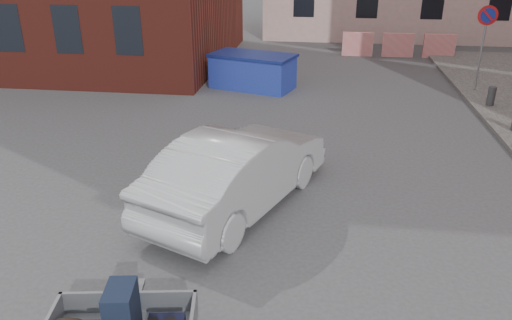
# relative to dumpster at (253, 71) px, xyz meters

# --- Properties ---
(ground) EXTENTS (120.00, 120.00, 0.00)m
(ground) POSITION_rel_dumpster_xyz_m (1.26, -9.18, -0.58)
(ground) COLOR #38383A
(ground) RESTS_ON ground
(no_parking_sign) EXTENTS (0.60, 0.09, 2.65)m
(no_parking_sign) POSITION_rel_dumpster_xyz_m (7.26, 0.30, 1.43)
(no_parking_sign) COLOR gray
(no_parking_sign) RESTS_ON sidewalk
(barriers) EXTENTS (4.70, 0.18, 1.00)m
(barriers) POSITION_rel_dumpster_xyz_m (5.46, 5.82, -0.08)
(barriers) COLOR red
(barriers) RESTS_ON ground
(dumpster) EXTENTS (3.05, 2.20, 1.15)m
(dumpster) POSITION_rel_dumpster_xyz_m (0.00, 0.00, 0.00)
(dumpster) COLOR #1F3197
(dumpster) RESTS_ON ground
(silver_car) EXTENTS (3.12, 4.68, 1.46)m
(silver_car) POSITION_rel_dumpster_xyz_m (0.91, -8.18, 0.15)
(silver_car) COLOR #9A9DA1
(silver_car) RESTS_ON ground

